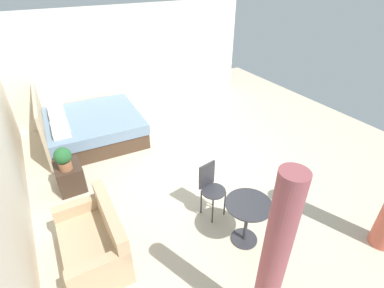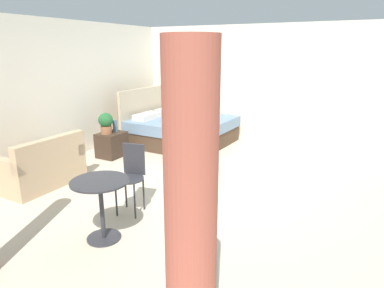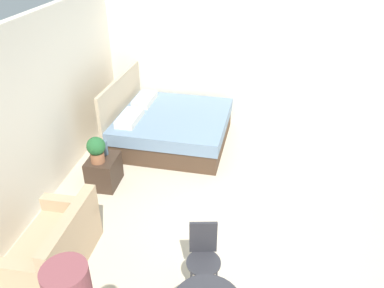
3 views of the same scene
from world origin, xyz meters
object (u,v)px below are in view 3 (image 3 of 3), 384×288
potted_plant (96,149)px  nightstand (104,171)px  bed (169,127)px  cafe_chair_near_window (203,252)px  couch (55,248)px  vase (105,148)px

potted_plant → nightstand: bearing=-12.8°
bed → cafe_chair_near_window: bed is taller
couch → potted_plant: potted_plant is taller
bed → vase: bed is taller
couch → potted_plant: size_ratio=3.00×
couch → nightstand: size_ratio=2.30×
nightstand → cafe_chair_near_window: (-1.69, -1.80, 0.30)m
potted_plant → bed: bearing=-25.0°
couch → cafe_chair_near_window: (-0.03, -1.76, 0.26)m
vase → potted_plant: bearing=171.6°
vase → cafe_chair_near_window: bearing=-135.3°
cafe_chair_near_window → couch: bearing=89.1°
bed → cafe_chair_near_window: bearing=-161.1°
vase → bed: bearing=-27.3°
bed → nightstand: size_ratio=3.89×
nightstand → cafe_chair_near_window: cafe_chair_near_window is taller
nightstand → vase: bearing=-4.7°
bed → couch: bearing=167.8°
bed → nightstand: bed is taller
bed → couch: 3.21m
nightstand → vase: 0.38m
bed → couch: size_ratio=1.69×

